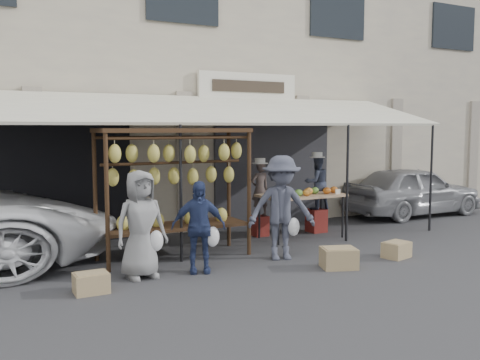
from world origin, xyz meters
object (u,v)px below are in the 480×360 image
object	(u,v)px
vendor_left	(260,189)
customer_left	(141,224)
customer_mid	(198,227)
sedan	(413,191)
crate_near_a	(339,258)
crate_far	(91,283)
produce_table	(303,195)
customer_right	(281,208)
crate_near_b	(396,250)
banana_rack	(175,168)
vendor_right	(317,183)

from	to	relation	value
vendor_left	customer_left	bearing A→B (deg)	29.08
customer_mid	sedan	distance (m)	7.39
crate_near_a	crate_far	world-z (taller)	crate_near_a
crate_near_a	sedan	world-z (taller)	sedan
customer_left	crate_near_a	xyz separation A→B (m)	(2.97, -0.94, -0.65)
customer_mid	sedan	xyz separation A→B (m)	(6.99, 2.41, -0.08)
produce_table	vendor_left	bearing A→B (deg)	136.18
customer_right	crate_near_b	distance (m)	2.15
produce_table	sedan	distance (m)	4.23
crate_far	crate_near_a	bearing A→B (deg)	-8.11
customer_mid	sedan	size ratio (longest dim) A/B	0.38
banana_rack	crate_near_a	world-z (taller)	banana_rack
produce_table	customer_left	distance (m)	3.98
customer_mid	crate_near_a	world-z (taller)	customer_mid
vendor_left	customer_right	bearing A→B (deg)	68.73
banana_rack	customer_mid	size ratio (longest dim) A/B	1.81
crate_near_b	produce_table	bearing A→B (deg)	103.75
banana_rack	crate_near_b	distance (m)	4.08
banana_rack	sedan	world-z (taller)	banana_rack
banana_rack	vendor_right	xyz separation A→B (m)	(3.53, 0.78, -0.49)
vendor_left	produce_table	bearing A→B (deg)	134.26
vendor_right	customer_left	xyz separation A→B (m)	(-4.41, -1.67, -0.26)
produce_table	customer_right	world-z (taller)	customer_right
vendor_right	customer_right	bearing A→B (deg)	46.86
customer_mid	customer_left	bearing A→B (deg)	-169.06
banana_rack	vendor_right	distance (m)	3.64
customer_right	produce_table	bearing A→B (deg)	63.66
crate_near_a	crate_far	size ratio (longest dim) A/B	1.19
customer_mid	customer_right	distance (m)	1.59
customer_mid	crate_near_a	xyz separation A→B (m)	(2.09, -0.82, -0.55)
vendor_left	sedan	bearing A→B (deg)	-176.89
produce_table	vendor_left	distance (m)	0.90
customer_left	customer_right	world-z (taller)	customer_right
banana_rack	crate_near_a	xyz separation A→B (m)	(2.08, -1.83, -1.40)
vendor_left	crate_near_a	distance (m)	2.94
customer_mid	crate_far	world-z (taller)	customer_mid
produce_table	customer_mid	world-z (taller)	customer_mid
crate_far	customer_left	bearing A→B (deg)	25.71
banana_rack	produce_table	world-z (taller)	banana_rack
banana_rack	customer_right	distance (m)	1.94
customer_mid	sedan	world-z (taller)	customer_mid
crate_near_a	crate_near_b	bearing A→B (deg)	3.78
banana_rack	customer_right	size ratio (longest dim) A/B	1.46
vendor_left	vendor_right	world-z (taller)	vendor_right
produce_table	customer_mid	distance (m)	3.20
vendor_left	customer_mid	size ratio (longest dim) A/B	0.79
vendor_left	customer_left	xyz separation A→B (m)	(-3.13, -1.88, -0.17)
customer_left	crate_near_b	world-z (taller)	customer_left
produce_table	crate_near_b	xyz separation A→B (m)	(0.52, -2.11, -0.74)
produce_table	crate_near_a	bearing A→B (deg)	-110.05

